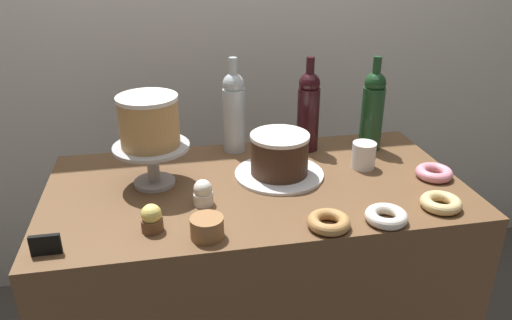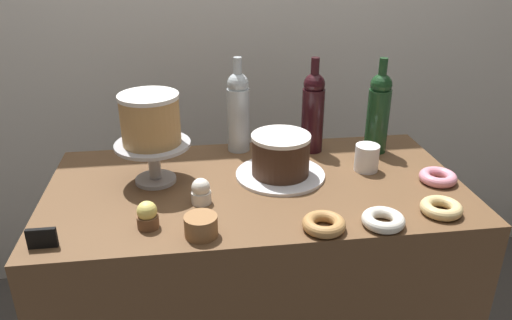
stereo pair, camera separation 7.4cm
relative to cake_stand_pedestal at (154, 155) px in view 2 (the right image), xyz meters
name	(u,v)px [view 2 (the right image)]	position (x,y,z in m)	size (l,w,h in m)	color
back_wall	(228,9)	(0.30, 0.84, 0.30)	(6.00, 0.05, 2.60)	silver
display_counter	(256,303)	(0.30, -0.06, -0.54)	(1.24, 0.65, 0.91)	brown
cake_stand_pedestal	(154,155)	(0.00, 0.00, 0.00)	(0.22, 0.22, 0.13)	#B2B2B7
white_layer_cake	(150,119)	(0.00, 0.00, 0.12)	(0.17, 0.17, 0.15)	tan
silver_serving_platter	(280,174)	(0.38, -0.02, -0.08)	(0.28, 0.28, 0.01)	white
chocolate_round_cake	(281,154)	(0.38, -0.02, -0.01)	(0.18, 0.18, 0.13)	#3D2619
wine_bottle_green	(378,111)	(0.74, 0.13, 0.06)	(0.08, 0.08, 0.33)	#193D1E
wine_bottle_dark_red	(313,111)	(0.53, 0.17, 0.06)	(0.08, 0.08, 0.33)	black
wine_bottle_clear	(238,110)	(0.28, 0.21, 0.06)	(0.08, 0.08, 0.33)	#B2BCC1
cupcake_vanilla	(201,192)	(0.13, -0.15, -0.05)	(0.06, 0.06, 0.07)	white
cupcake_lemon	(147,216)	(-0.01, -0.26, -0.05)	(0.06, 0.06, 0.07)	brown
donut_sugar	(383,220)	(0.59, -0.34, -0.07)	(0.11, 0.11, 0.03)	silver
donut_maple	(324,224)	(0.44, -0.33, -0.07)	(0.11, 0.11, 0.03)	#B27F47
donut_glazed	(441,208)	(0.77, -0.30, -0.07)	(0.11, 0.11, 0.03)	#E0C17F
donut_pink	(438,177)	(0.85, -0.12, -0.07)	(0.11, 0.11, 0.03)	pink
cookie_stack	(201,226)	(0.13, -0.32, -0.06)	(0.08, 0.08, 0.05)	olive
price_sign_chalkboard	(42,238)	(-0.25, -0.32, -0.06)	(0.07, 0.01, 0.05)	black
coffee_cup_ceramic	(367,158)	(0.66, -0.01, -0.04)	(0.08, 0.08, 0.08)	white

